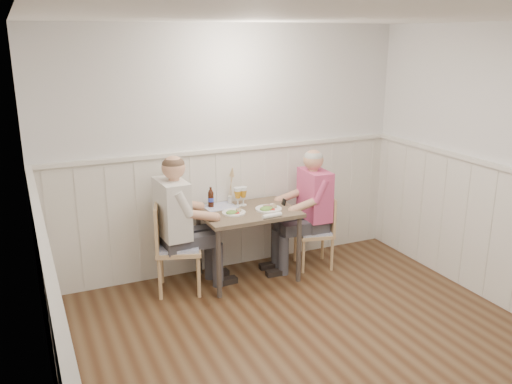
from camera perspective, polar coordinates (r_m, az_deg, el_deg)
ground_plane at (r=4.41m, az=8.67°, el=-18.30°), size 4.50×4.50×0.00m
room_shell at (r=3.77m, az=9.65°, el=1.08°), size 4.04×4.54×2.60m
wainscot at (r=4.59m, az=4.38°, el=-6.86°), size 4.00×4.49×1.34m
dining_table at (r=5.59m, az=-0.85°, el=-2.89°), size 0.98×0.70×0.75m
chair_right at (r=6.00m, az=6.56°, el=-3.84°), size 0.45×0.45×0.80m
chair_left at (r=5.43m, az=-8.77°, el=-5.41°), size 0.55×0.55×0.92m
man_in_pink at (r=5.94m, az=5.77°, el=-2.74°), size 0.64×0.44×1.34m
diner_cream at (r=5.40m, az=-8.25°, el=-4.48°), size 0.67×0.47×1.41m
plate_man at (r=5.56m, az=1.27°, el=-1.70°), size 0.27×0.27×0.07m
plate_diner at (r=5.46m, az=-2.43°, el=-2.11°), size 0.24×0.24×0.06m
beer_glass_a at (r=5.69m, az=-1.35°, el=-0.11°), size 0.08×0.08×0.20m
beer_glass_b at (r=5.66m, az=-1.94°, el=-0.18°), size 0.08×0.08×0.20m
beer_bottle at (r=5.65m, az=-4.78°, el=-0.67°), size 0.06×0.06×0.22m
rolled_napkin at (r=5.34m, az=1.70°, el=-2.49°), size 0.21×0.06×0.05m
grass_vase at (r=5.73m, az=-2.77°, el=0.53°), size 0.05×0.05×0.41m
gingham_mat at (r=5.69m, az=-3.84°, el=-1.53°), size 0.34×0.28×0.01m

